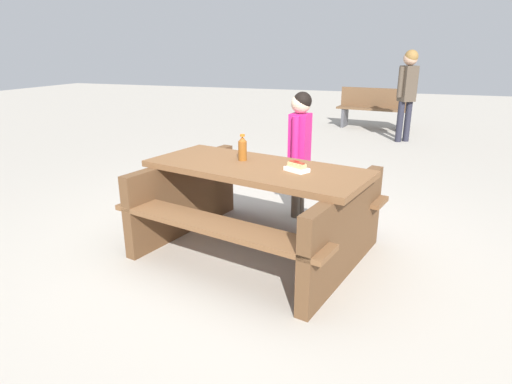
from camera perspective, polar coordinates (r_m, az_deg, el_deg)
ground_plane at (r=3.72m, az=0.00°, el=-7.70°), size 30.00×30.00×0.00m
picnic_table at (r=3.54m, az=0.00°, el=-1.23°), size 2.07×1.77×0.75m
soda_bottle at (r=3.60m, az=-1.81°, el=5.82°), size 0.07×0.07×0.22m
hotdog_tray at (r=3.30m, az=5.46°, el=3.29°), size 0.21×0.18×0.08m
child_in_coat at (r=4.27m, az=5.88°, el=7.09°), size 0.20×0.31×1.26m
park_bench_near at (r=9.73m, az=15.36°, el=10.80°), size 1.54×0.60×0.85m
bystander_adult at (r=8.39m, az=19.56°, el=13.39°), size 0.34×0.33×1.64m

